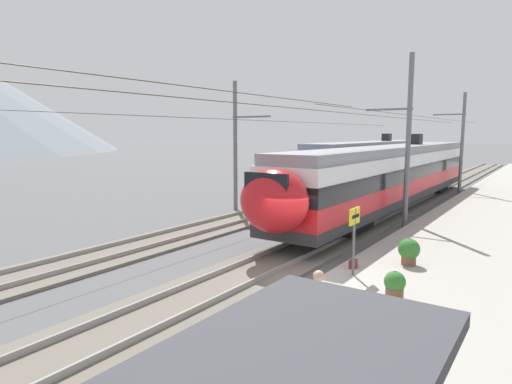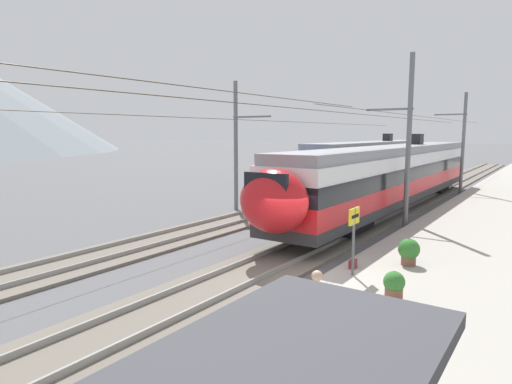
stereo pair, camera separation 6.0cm
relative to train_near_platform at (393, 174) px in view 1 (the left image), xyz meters
name	(u,v)px [view 1 (the left image)]	position (x,y,z in m)	size (l,w,h in m)	color
ground_plane	(300,278)	(-13.97, -1.45, -2.23)	(400.00, 400.00, 0.00)	#565659
platform_slab	(448,304)	(-13.97, -5.88, -2.08)	(120.00, 7.18, 0.29)	#A39E93
track_near	(263,268)	(-13.97, 0.00, -2.16)	(120.00, 3.00, 0.28)	#6B6359
track_far	(147,244)	(-13.97, 5.71, -2.16)	(120.00, 3.00, 0.28)	#6B6359
train_near_platform	(393,174)	(0.00, 0.00, 0.00)	(28.06, 2.84, 4.27)	#2D2D30
train_far_track	(371,160)	(11.98, 5.71, 0.00)	(24.78, 2.96, 4.27)	#2D2D30
catenary_mast_mid	(405,140)	(-4.37, -1.86, 2.07)	(40.46, 2.30, 8.34)	slate
catenary_mast_east	(460,141)	(9.87, -1.85, 1.75)	(40.46, 2.30, 7.56)	slate
catenary_mast_far_side	(238,144)	(-4.84, 7.85, 1.76)	(40.46, 2.62, 7.64)	slate
platform_sign	(354,226)	(-13.55, -3.05, -0.41)	(0.70, 0.08, 2.09)	#59595B
passenger_walking	(318,307)	(-18.53, -4.33, -1.00)	(0.53, 0.22, 1.69)	#383842
handbag_beside_passenger	(336,332)	(-17.74, -4.37, -1.81)	(0.32, 0.18, 0.37)	maroon
handbag_near_sign	(353,264)	(-12.89, -2.79, -1.79)	(0.32, 0.18, 0.41)	maroon
potted_plant_platform_edge	(395,284)	(-14.84, -4.72, -1.52)	(0.56, 0.56, 0.76)	brown
potted_plant_by_shelter	(409,250)	(-11.52, -4.16, -1.44)	(0.70, 0.70, 0.89)	brown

